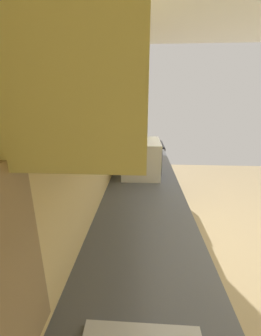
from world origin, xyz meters
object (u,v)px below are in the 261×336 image
at_px(microwave, 142,157).
at_px(bowl, 153,158).
at_px(kettle, 152,149).
at_px(oven_range, 144,169).

distance_m(microwave, bowl, 0.53).
bearing_deg(microwave, kettle, -10.45).
bearing_deg(kettle, oven_range, 7.88).
bearing_deg(microwave, oven_range, -1.39).
bearing_deg(kettle, bowl, -180.00).
height_order(oven_range, bowl, oven_range).
height_order(bowl, kettle, kettle).
height_order(oven_range, microwave, microwave).
xyz_separation_m(microwave, bowl, (0.49, -0.14, -0.14)).
bearing_deg(oven_range, microwave, 178.61).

